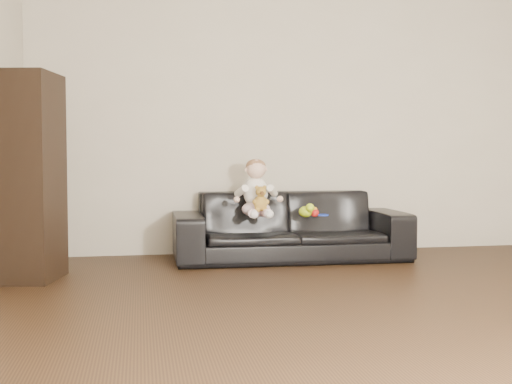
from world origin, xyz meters
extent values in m
plane|color=black|center=(0.00, 0.00, 0.00)|extent=(5.50, 5.50, 0.00)
plane|color=beige|center=(0.00, 2.75, 1.30)|extent=(5.00, 0.00, 5.00)
imported|color=black|center=(-0.13, 2.25, 0.31)|extent=(2.10, 0.85, 0.61)
cube|color=black|center=(-2.29, 1.66, 0.78)|extent=(0.49, 0.61, 1.56)
cube|color=silver|center=(-2.27, 1.66, 1.13)|extent=(0.23, 0.28, 0.28)
ellipsoid|color=silver|center=(-0.47, 2.15, 0.47)|extent=(0.27, 0.24, 0.14)
ellipsoid|color=white|center=(-0.47, 2.17, 0.62)|extent=(0.23, 0.19, 0.26)
sphere|color=beige|center=(-0.47, 2.15, 0.82)|extent=(0.19, 0.19, 0.17)
ellipsoid|color=#8C603F|center=(-0.47, 2.16, 0.85)|extent=(0.19, 0.19, 0.12)
cylinder|color=silver|center=(-0.52, 1.99, 0.45)|extent=(0.09, 0.22, 0.08)
cylinder|color=silver|center=(-0.41, 1.99, 0.45)|extent=(0.09, 0.22, 0.08)
sphere|color=white|center=(-0.53, 1.87, 0.45)|extent=(0.08, 0.08, 0.07)
sphere|color=white|center=(-0.40, 1.87, 0.45)|extent=(0.08, 0.08, 0.07)
cylinder|color=white|center=(-0.60, 2.11, 0.63)|extent=(0.08, 0.18, 0.12)
cylinder|color=white|center=(-0.33, 2.11, 0.63)|extent=(0.08, 0.18, 0.12)
ellipsoid|color=#A37B2E|center=(-0.46, 1.99, 0.54)|extent=(0.13, 0.11, 0.14)
sphere|color=#A37B2E|center=(-0.46, 1.97, 0.64)|extent=(0.10, 0.10, 0.09)
sphere|color=#A37B2E|center=(-0.49, 1.98, 0.67)|extent=(0.04, 0.04, 0.04)
sphere|color=#A37B2E|center=(-0.42, 1.98, 0.67)|extent=(0.04, 0.04, 0.04)
sphere|color=#593819|center=(-0.46, 1.93, 0.63)|extent=(0.04, 0.04, 0.04)
ellipsoid|color=#B0D619|center=(-0.05, 2.04, 0.45)|extent=(0.16, 0.17, 0.10)
sphere|color=red|center=(0.04, 2.05, 0.44)|extent=(0.09, 0.09, 0.08)
cylinder|color=blue|center=(0.15, 2.15, 0.41)|extent=(0.12, 0.12, 0.01)
camera|label=1|loc=(-1.47, -3.39, 0.93)|focal=45.00mm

